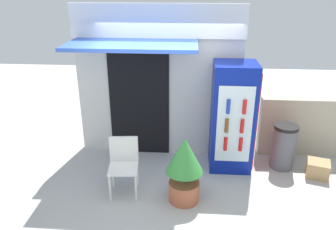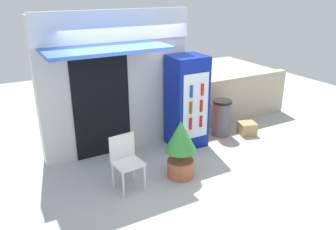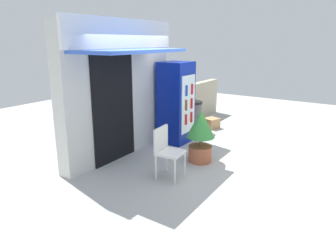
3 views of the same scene
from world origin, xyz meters
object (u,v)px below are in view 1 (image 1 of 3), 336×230
object	(u,v)px
trash_bin	(284,146)
cardboard_box	(318,169)
drink_cooler	(233,117)
plastic_chair	(124,161)
potted_plant_near_shop	(184,166)

from	to	relation	value
trash_bin	cardboard_box	xyz separation A→B (m)	(0.55, -0.26, -0.28)
drink_cooler	trash_bin	distance (m)	1.09
plastic_chair	cardboard_box	world-z (taller)	plastic_chair
plastic_chair	cardboard_box	xyz separation A→B (m)	(3.25, 0.66, -0.40)
drink_cooler	trash_bin	bearing A→B (deg)	1.18
potted_plant_near_shop	trash_bin	size ratio (longest dim) A/B	1.29
drink_cooler	plastic_chair	xyz separation A→B (m)	(-1.76, -0.90, -0.42)
potted_plant_near_shop	drink_cooler	bearing A→B (deg)	53.52
cardboard_box	plastic_chair	bearing A→B (deg)	-168.53
drink_cooler	plastic_chair	world-z (taller)	drink_cooler
potted_plant_near_shop	trash_bin	xyz separation A→B (m)	(1.74, 1.10, -0.19)
potted_plant_near_shop	trash_bin	distance (m)	2.07
plastic_chair	cardboard_box	distance (m)	3.34
trash_bin	plastic_chair	bearing A→B (deg)	-161.17
drink_cooler	plastic_chair	size ratio (longest dim) A/B	2.10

